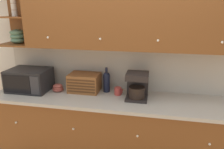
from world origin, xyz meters
TOP-DOWN VIEW (x-y plane):
  - ground_plane at (0.00, 0.00)m, footprint 24.00×24.00m
  - wall_back at (0.00, 0.03)m, footprint 5.33×0.06m
  - counter_unit at (0.00, -0.32)m, footprint 2.95×0.67m
  - backsplash_panel at (0.00, -0.01)m, footprint 2.93×0.01m
  - upper_cabinets at (0.16, -0.18)m, footprint 2.93×0.39m
  - microwave at (-1.09, -0.29)m, footprint 0.52×0.39m
  - bowl_stack_on_counter at (-0.71, -0.25)m, footprint 0.14×0.14m
  - bread_box at (-0.37, -0.18)m, footprint 0.39×0.29m
  - wine_bottle at (-0.09, -0.14)m, footprint 0.09×0.09m
  - mug at (0.08, -0.22)m, footprint 0.10×0.09m
  - coffee_maker at (0.32, -0.29)m, footprint 0.25×0.25m

SIDE VIEW (x-z plane):
  - ground_plane at x=0.00m, z-range 0.00..0.00m
  - counter_unit at x=0.00m, z-range 0.00..0.93m
  - bowl_stack_on_counter at x=-0.71m, z-range 0.92..1.02m
  - mug at x=0.08m, z-range 0.93..1.02m
  - bread_box at x=-0.37m, z-range 0.93..1.16m
  - microwave at x=-1.09m, z-range 0.93..1.21m
  - wine_bottle at x=-0.09m, z-range 0.91..1.23m
  - coffee_maker at x=0.32m, z-range 0.93..1.25m
  - backsplash_panel at x=0.00m, z-range 0.93..1.50m
  - wall_back at x=0.00m, z-range 0.00..2.60m
  - upper_cabinets at x=0.16m, z-range 1.50..2.23m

